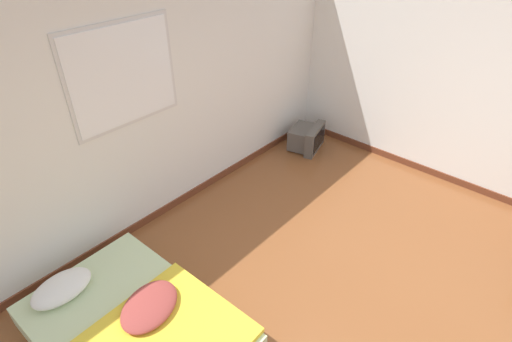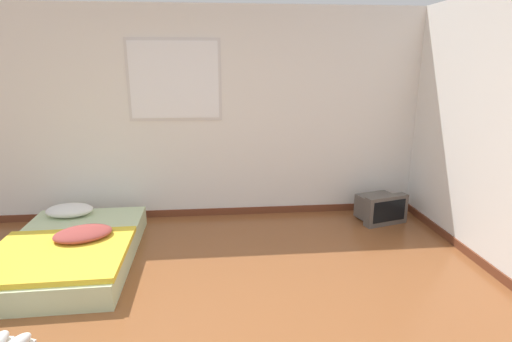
% 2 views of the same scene
% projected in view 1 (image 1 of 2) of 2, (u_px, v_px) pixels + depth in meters
% --- Properties ---
extents(wall_back, '(8.18, 0.08, 2.60)m').
position_uv_depth(wall_back, '(144.00, 113.00, 3.99)').
color(wall_back, white).
rests_on(wall_back, ground_plane).
extents(mattress_bed, '(1.26, 1.86, 0.37)m').
position_uv_depth(mattress_bed, '(135.00, 329.00, 3.27)').
color(mattress_bed, beige).
rests_on(mattress_bed, ground_plane).
extents(crt_tv, '(0.60, 0.52, 0.37)m').
position_uv_depth(crt_tv, '(307.00, 138.00, 5.84)').
color(crt_tv, '#56514C').
rests_on(crt_tv, ground_plane).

